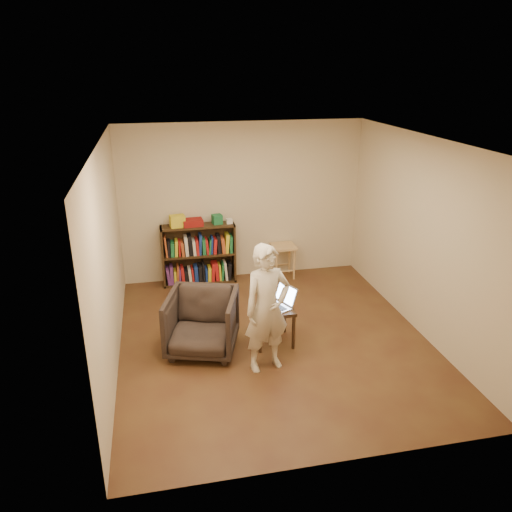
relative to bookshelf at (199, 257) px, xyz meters
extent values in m
plane|color=#442216|center=(0.77, -2.09, -0.44)|extent=(4.50, 4.50, 0.00)
plane|color=white|center=(0.77, -2.09, 2.16)|extent=(4.50, 4.50, 0.00)
plane|color=beige|center=(0.77, 0.16, 0.86)|extent=(4.00, 0.00, 4.00)
plane|color=beige|center=(-1.23, -2.09, 0.86)|extent=(0.00, 4.50, 4.50)
plane|color=beige|center=(2.77, -2.09, 0.86)|extent=(0.00, 4.50, 4.50)
cube|color=black|center=(-0.59, -0.01, 0.06)|extent=(0.03, 0.30, 1.00)
cube|color=black|center=(0.58, -0.01, 0.06)|extent=(0.03, 0.30, 1.00)
cube|color=black|center=(0.00, 0.13, 0.06)|extent=(1.20, 0.02, 1.00)
cube|color=black|center=(0.00, -0.01, -0.42)|extent=(1.20, 0.30, 0.03)
cube|color=black|center=(0.00, -0.01, 0.06)|extent=(1.14, 0.30, 0.03)
cube|color=black|center=(0.00, -0.01, 0.55)|extent=(1.20, 0.30, 0.03)
cube|color=gold|center=(-0.32, -0.03, 0.66)|extent=(0.25, 0.20, 0.19)
cube|color=maroon|center=(-0.08, -0.01, 0.61)|extent=(0.33, 0.26, 0.11)
cube|color=#1C6938|center=(0.32, 0.01, 0.64)|extent=(0.17, 0.17, 0.15)
cube|color=silver|center=(0.52, -0.02, 0.60)|extent=(0.10, 0.10, 0.08)
cube|color=tan|center=(1.43, -0.06, 0.11)|extent=(0.39, 0.39, 0.04)
cylinder|color=tan|center=(1.27, -0.22, -0.18)|extent=(0.04, 0.04, 0.53)
cylinder|color=tan|center=(1.58, -0.22, -0.18)|extent=(0.04, 0.04, 0.53)
cylinder|color=tan|center=(1.27, 0.09, -0.18)|extent=(0.04, 0.04, 0.53)
cylinder|color=tan|center=(1.58, 0.09, -0.18)|extent=(0.04, 0.04, 0.53)
imported|color=#322921|center=(-0.18, -2.16, -0.05)|extent=(1.06, 1.07, 0.79)
cube|color=black|center=(0.74, -2.14, 0.05)|extent=(0.50, 0.50, 0.04)
cylinder|color=black|center=(0.53, -2.36, -0.21)|extent=(0.04, 0.04, 0.47)
cylinder|color=black|center=(0.96, -2.36, -0.21)|extent=(0.04, 0.04, 0.47)
cylinder|color=black|center=(0.53, -1.93, -0.21)|extent=(0.04, 0.04, 0.47)
cylinder|color=black|center=(0.96, -1.93, -0.21)|extent=(0.04, 0.04, 0.47)
cube|color=#BCBBC0|center=(0.77, -2.17, 0.08)|extent=(0.39, 0.45, 0.02)
cube|color=black|center=(0.77, -2.17, 0.09)|extent=(0.26, 0.35, 0.00)
cube|color=#BCBBC0|center=(0.93, -2.09, 0.22)|extent=(0.24, 0.38, 0.25)
cube|color=#A6BFE8|center=(0.93, -2.09, 0.22)|extent=(0.20, 0.33, 0.20)
imported|color=beige|center=(0.54, -2.69, 0.34)|extent=(0.65, 0.50, 1.57)
camera|label=1|loc=(-0.65, -7.72, 3.00)|focal=35.00mm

